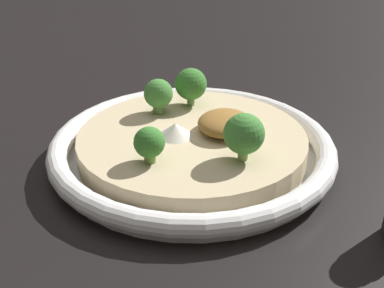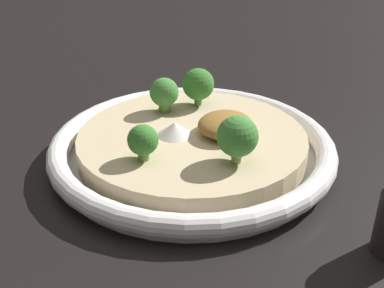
{
  "view_description": "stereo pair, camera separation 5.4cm",
  "coord_description": "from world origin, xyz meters",
  "views": [
    {
      "loc": [
        0.45,
        0.15,
        0.27
      ],
      "look_at": [
        0.0,
        0.0,
        0.02
      ],
      "focal_mm": 45.0,
      "sensor_mm": 36.0,
      "label": 1
    },
    {
      "loc": [
        0.43,
        0.2,
        0.27
      ],
      "look_at": [
        0.0,
        0.0,
        0.02
      ],
      "focal_mm": 45.0,
      "sensor_mm": 36.0,
      "label": 2
    }
  ],
  "objects": [
    {
      "name": "broccoli_back",
      "position": [
        0.04,
        0.07,
        0.06
      ],
      "size": [
        0.04,
        0.04,
        0.05
      ],
      "color": "#84A856",
      "rests_on": "risotto_bowl"
    },
    {
      "name": "crispy_onion_garnish",
      "position": [
        -0.02,
        0.03,
        0.04
      ],
      "size": [
        0.07,
        0.06,
        0.02
      ],
      "color": "olive",
      "rests_on": "risotto_bowl"
    },
    {
      "name": "cheese_sprinkle",
      "position": [
        0.01,
        -0.02,
        0.04
      ],
      "size": [
        0.04,
        0.04,
        0.02
      ],
      "color": "white",
      "rests_on": "risotto_bowl"
    },
    {
      "name": "risotto_bowl",
      "position": [
        0.0,
        0.0,
        0.02
      ],
      "size": [
        0.32,
        0.32,
        0.03
      ],
      "color": "white",
      "rests_on": "ground_plane"
    },
    {
      "name": "broccoli_left",
      "position": [
        -0.08,
        -0.03,
        0.06
      ],
      "size": [
        0.04,
        0.04,
        0.05
      ],
      "color": "#668E47",
      "rests_on": "risotto_bowl"
    },
    {
      "name": "broccoli_right",
      "position": [
        0.07,
        -0.02,
        0.05
      ],
      "size": [
        0.03,
        0.03,
        0.04
      ],
      "color": "#759E4C",
      "rests_on": "risotto_bowl"
    },
    {
      "name": "broccoli_front",
      "position": [
        -0.04,
        -0.06,
        0.06
      ],
      "size": [
        0.04,
        0.04,
        0.04
      ],
      "color": "#668E47",
      "rests_on": "risotto_bowl"
    },
    {
      "name": "ground_plane",
      "position": [
        0.0,
        0.0,
        0.0
      ],
      "size": [
        6.0,
        6.0,
        0.0
      ],
      "primitive_type": "plane",
      "color": "black"
    }
  ]
}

